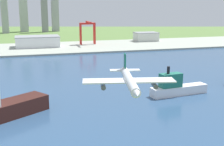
# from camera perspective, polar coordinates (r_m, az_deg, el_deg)

# --- Properties ---
(ground_plane) EXTENTS (2400.00, 2400.00, 0.00)m
(ground_plane) POSITION_cam_1_polar(r_m,az_deg,el_deg) (333.31, -9.48, -0.07)
(ground_plane) COLOR #58793C
(water_bay) EXTENTS (840.00, 360.00, 0.15)m
(water_bay) POSITION_cam_1_polar(r_m,az_deg,el_deg) (275.50, -7.97, -2.71)
(water_bay) COLOR #2D4C70
(water_bay) RESTS_ON ground
(industrial_pier) EXTENTS (840.00, 140.00, 2.50)m
(industrial_pier) POSITION_cam_1_polar(r_m,az_deg,el_deg) (519.47, -12.02, 4.52)
(industrial_pier) COLOR #9DA395
(industrial_pier) RESTS_ON ground
(airplane_landing) EXTENTS (37.30, 39.81, 11.39)m
(airplane_landing) POSITION_cam_1_polar(r_m,az_deg,el_deg) (120.60, 3.22, -1.42)
(airplane_landing) COLOR silver
(ferry_boat) EXTENTS (49.97, 14.82, 24.30)m
(ferry_boat) POSITION_cam_1_polar(r_m,az_deg,el_deg) (254.82, 11.79, -2.56)
(ferry_boat) COLOR white
(ferry_boat) RESTS_ON water_bay
(port_crane_red) EXTENTS (27.19, 38.53, 40.32)m
(port_crane_red) POSITION_cam_1_polar(r_m,az_deg,el_deg) (545.44, -4.52, 8.35)
(port_crane_red) COLOR red
(port_crane_red) RESTS_ON industrial_pier
(warehouse_main) EXTENTS (71.32, 42.02, 17.85)m
(warehouse_main) POSITION_cam_1_polar(r_m,az_deg,el_deg) (529.07, -13.60, 5.70)
(warehouse_main) COLOR white
(warehouse_main) RESTS_ON industrial_pier
(warehouse_annex) EXTENTS (43.51, 29.75, 16.79)m
(warehouse_annex) POSITION_cam_1_polar(r_m,az_deg,el_deg) (598.88, 6.29, 6.70)
(warehouse_annex) COLOR silver
(warehouse_annex) RESTS_ON industrial_pier
(distant_skyline) EXTENTS (244.58, 49.02, 157.34)m
(distant_skyline) POSITION_cam_1_polar(r_m,az_deg,el_deg) (841.04, -17.26, 10.95)
(distant_skyline) COLOR #A6A3A9
(distant_skyline) RESTS_ON ground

